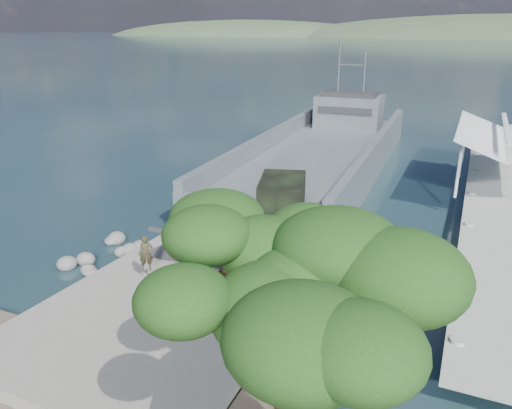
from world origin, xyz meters
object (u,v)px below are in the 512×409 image
at_px(soldier, 147,261).
at_px(overhang_tree, 276,274).
at_px(pier, 498,181).
at_px(landing_craft, 320,161).
at_px(military_truck, 280,222).

distance_m(soldier, overhang_tree, 12.39).
relative_size(pier, landing_craft, 1.14).
height_order(pier, landing_craft, landing_craft).
relative_size(military_truck, overhang_tree, 1.02).
distance_m(pier, soldier, 25.19).
height_order(military_truck, overhang_tree, overhang_tree).
xyz_separation_m(pier, landing_craft, (-13.63, 2.59, -0.67)).
bearing_deg(overhang_tree, soldier, 143.04).
distance_m(military_truck, overhang_tree, 13.11).
bearing_deg(pier, overhang_tree, -102.86).
bearing_deg(landing_craft, military_truck, -82.08).
distance_m(landing_craft, overhang_tree, 30.84).
bearing_deg(soldier, military_truck, 4.94).
bearing_deg(pier, military_truck, -124.94).
height_order(military_truck, soldier, military_truck).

